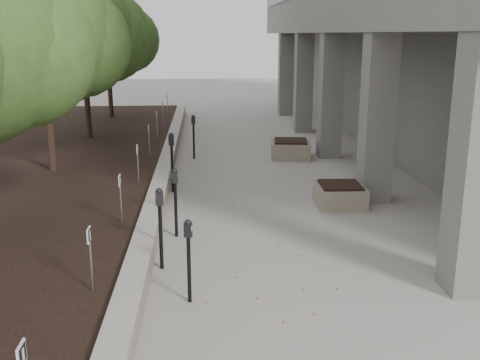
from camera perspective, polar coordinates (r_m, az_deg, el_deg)
name	(u,v)px	position (r m, az deg, el deg)	size (l,w,h in m)	color
ground	(260,328)	(8.01, 2.01, -14.92)	(90.00, 90.00, 0.00)	#A29D95
retaining_wall	(167,165)	(16.39, -7.51, 1.50)	(0.39, 26.00, 0.50)	gray
planting_bed	(38,169)	(17.05, -19.93, 1.07)	(7.00, 26.00, 0.40)	black
crabapple_tree_3	(45,68)	(15.49, -19.36, 10.79)	(4.60, 4.00, 5.44)	#345922
crabapple_tree_4	(84,59)	(20.36, -15.65, 11.82)	(4.60, 4.00, 5.44)	#345922
crabapple_tree_5	(108,54)	(25.27, -13.36, 12.42)	(4.60, 4.00, 5.44)	#345922
parking_sign_2	(91,260)	(8.20, -15.03, -7.89)	(0.04, 0.22, 0.96)	black
parking_sign_3	(121,199)	(10.99, -12.11, -1.91)	(0.04, 0.22, 0.96)	black
parking_sign_4	(138,164)	(13.87, -10.40, 1.63)	(0.04, 0.22, 0.96)	black
parking_sign_5	(149,141)	(16.79, -9.27, 3.94)	(0.04, 0.22, 0.96)	black
parking_sign_6	(157,125)	(19.74, -8.48, 5.57)	(0.04, 0.22, 0.96)	black
parking_sign_7	(163,113)	(22.70, -7.89, 6.77)	(0.04, 0.22, 0.96)	black
parking_sign_8	(167,104)	(25.66, -7.44, 7.69)	(0.04, 0.22, 0.96)	black
parking_meter_1	(189,261)	(8.46, -5.25, -8.27)	(0.13, 0.09, 1.33)	black
parking_meter_2	(161,229)	(9.67, -8.13, -4.96)	(0.14, 0.10, 1.46)	black
parking_meter_3	(176,203)	(11.16, -6.60, -2.33)	(0.14, 0.10, 1.41)	black
parking_meter_4	(172,163)	(14.34, -6.97, 1.78)	(0.15, 0.11, 1.55)	black
parking_meter_5	(194,137)	(18.19, -4.76, 4.40)	(0.14, 0.10, 1.44)	black
planter_front	(340,194)	(13.47, 10.19, -1.46)	(1.13, 1.13, 0.53)	gray
planter_back	(290,149)	(18.49, 5.18, 3.21)	(1.26, 1.26, 0.59)	gray
berry_scatter	(233,215)	(12.58, -0.72, -3.59)	(3.30, 14.10, 0.02)	maroon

